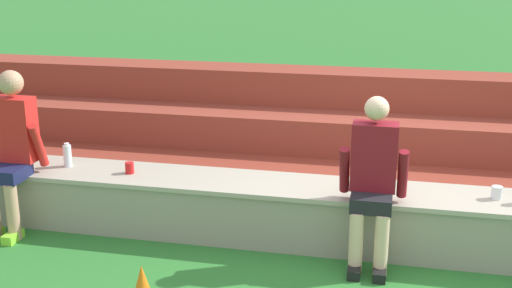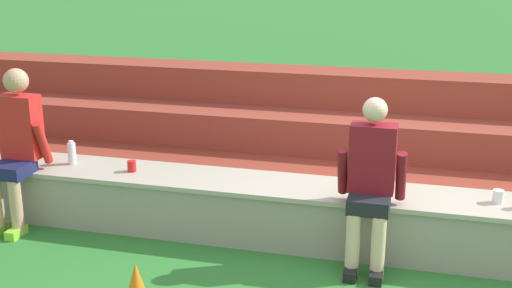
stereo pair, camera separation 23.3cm
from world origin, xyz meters
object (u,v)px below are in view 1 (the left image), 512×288
Objects in this scene: person_left_of_center at (12,147)px; sports_cone at (142,285)px; person_center at (373,179)px; plastic_cup_left_end at (497,193)px; plastic_cup_right_end at (130,168)px; water_bottle_near_right at (68,155)px.

person_left_of_center is 4.64× the size of sports_cone.
person_center reaches higher than plastic_cup_left_end.
person_left_of_center is at bearing -165.70° from plastic_cup_right_end.
plastic_cup_left_end reaches higher than plastic_cup_right_end.
plastic_cup_right_end is at bearing -179.16° from plastic_cup_left_end.
plastic_cup_left_end is at bearing 19.13° from person_center.
person_left_of_center reaches higher than plastic_cup_right_end.
plastic_cup_right_end is 1.50m from sports_cone.
person_left_of_center reaches higher than sports_cone.
water_bottle_near_right is 2.23× the size of plastic_cup_right_end.
plastic_cup_left_end is 2.91m from sports_cone.
sports_cone is at bearing -64.38° from plastic_cup_right_end.
person_left_of_center is 6.39× the size of water_bottle_near_right.
plastic_cup_left_end is (0.99, 0.34, -0.16)m from person_center.
person_left_of_center reaches higher than plastic_cup_left_end.
plastic_cup_left_end is at bearing 27.81° from sports_cone.
water_bottle_near_right is (-2.82, 0.35, -0.11)m from person_center.
sports_cone is (1.62, -1.04, -0.63)m from person_left_of_center.
plastic_cup_right_end is at bearing -5.24° from water_bottle_near_right.
water_bottle_near_right is 0.73× the size of sports_cone.
person_left_of_center is 1.06m from plastic_cup_right_end.
water_bottle_near_right reaches higher than plastic_cup_right_end.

